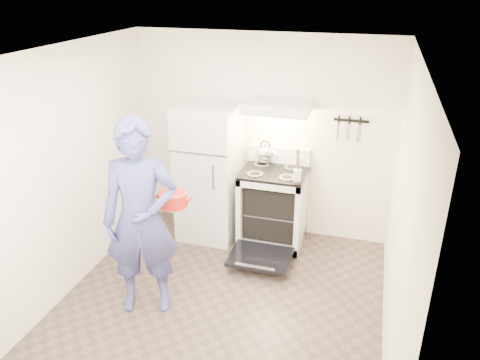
# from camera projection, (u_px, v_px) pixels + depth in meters

# --- Properties ---
(floor) EXTENTS (3.60, 3.60, 0.00)m
(floor) POSITION_uv_depth(u_px,v_px,m) (217.00, 310.00, 4.68)
(floor) COLOR brown
(floor) RESTS_ON ground
(back_wall) EXTENTS (3.20, 0.02, 2.50)m
(back_wall) POSITION_uv_depth(u_px,v_px,m) (262.00, 137.00, 5.76)
(back_wall) COLOR white
(back_wall) RESTS_ON ground
(refrigerator) EXTENTS (0.70, 0.70, 1.70)m
(refrigerator) POSITION_uv_depth(u_px,v_px,m) (209.00, 172.00, 5.76)
(refrigerator) COLOR silver
(refrigerator) RESTS_ON floor
(stove_body) EXTENTS (0.76, 0.65, 0.92)m
(stove_body) POSITION_uv_depth(u_px,v_px,m) (273.00, 208.00, 5.73)
(stove_body) COLOR silver
(stove_body) RESTS_ON floor
(cooktop) EXTENTS (0.76, 0.65, 0.03)m
(cooktop) POSITION_uv_depth(u_px,v_px,m) (274.00, 172.00, 5.54)
(cooktop) COLOR black
(cooktop) RESTS_ON stove_body
(backsplash) EXTENTS (0.76, 0.07, 0.20)m
(backsplash) POSITION_uv_depth(u_px,v_px,m) (279.00, 155.00, 5.74)
(backsplash) COLOR silver
(backsplash) RESTS_ON cooktop
(oven_door) EXTENTS (0.70, 0.54, 0.04)m
(oven_door) POSITION_uv_depth(u_px,v_px,m) (260.00, 257.00, 5.34)
(oven_door) COLOR black
(oven_door) RESTS_ON floor
(oven_rack) EXTENTS (0.60, 0.52, 0.01)m
(oven_rack) POSITION_uv_depth(u_px,v_px,m) (273.00, 209.00, 5.74)
(oven_rack) COLOR slate
(oven_rack) RESTS_ON stove_body
(range_hood) EXTENTS (0.76, 0.50, 0.12)m
(range_hood) POSITION_uv_depth(u_px,v_px,m) (277.00, 107.00, 5.29)
(range_hood) COLOR silver
(range_hood) RESTS_ON back_wall
(knife_strip) EXTENTS (0.40, 0.02, 0.03)m
(knife_strip) POSITION_uv_depth(u_px,v_px,m) (351.00, 121.00, 5.35)
(knife_strip) COLOR black
(knife_strip) RESTS_ON back_wall
(pizza_stone) EXTENTS (0.31, 0.31, 0.02)m
(pizza_stone) POSITION_uv_depth(u_px,v_px,m) (266.00, 206.00, 5.80)
(pizza_stone) COLOR #8F6A4B
(pizza_stone) RESTS_ON oven_rack
(tea_kettle) EXTENTS (0.24, 0.20, 0.29)m
(tea_kettle) POSITION_uv_depth(u_px,v_px,m) (265.00, 152.00, 5.71)
(tea_kettle) COLOR silver
(tea_kettle) RESTS_ON cooktop
(utensil_jar) EXTENTS (0.11, 0.11, 0.13)m
(utensil_jar) POSITION_uv_depth(u_px,v_px,m) (297.00, 175.00, 5.18)
(utensil_jar) COLOR silver
(utensil_jar) RESTS_ON cooktop
(person) EXTENTS (0.83, 0.68, 1.96)m
(person) POSITION_uv_depth(u_px,v_px,m) (141.00, 220.00, 4.38)
(person) COLOR navy
(person) RESTS_ON floor
(dutch_oven) EXTENTS (0.35, 0.28, 0.23)m
(dutch_oven) POSITION_uv_depth(u_px,v_px,m) (173.00, 199.00, 4.53)
(dutch_oven) COLOR red
(dutch_oven) RESTS_ON person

